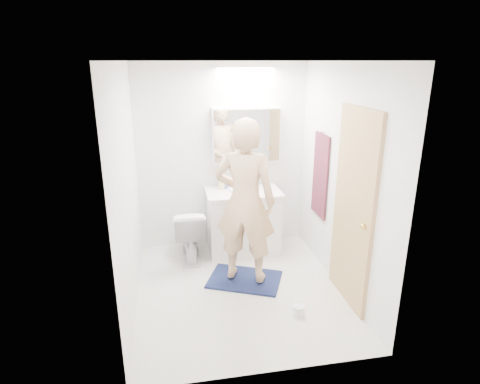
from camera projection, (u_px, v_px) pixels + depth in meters
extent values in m
plane|color=silver|center=(240.00, 289.00, 4.38)|extent=(2.50, 2.50, 0.00)
plane|color=white|center=(240.00, 61.00, 3.62)|extent=(2.50, 2.50, 0.00)
plane|color=white|center=(222.00, 158.00, 5.17)|extent=(2.50, 0.00, 2.50)
plane|color=white|center=(271.00, 237.00, 2.83)|extent=(2.50, 0.00, 2.50)
plane|color=white|center=(127.00, 192.00, 3.81)|extent=(0.00, 2.50, 2.50)
plane|color=white|center=(342.00, 180.00, 4.19)|extent=(0.00, 2.50, 2.50)
cube|color=white|center=(243.00, 222.00, 5.20)|extent=(0.90, 0.55, 0.78)
cube|color=white|center=(243.00, 192.00, 5.07)|extent=(0.95, 0.58, 0.04)
cylinder|color=white|center=(243.00, 189.00, 5.08)|extent=(0.36, 0.36, 0.03)
cylinder|color=silver|center=(240.00, 180.00, 5.24)|extent=(0.02, 0.02, 0.16)
cube|color=white|center=(246.00, 135.00, 5.06)|extent=(0.88, 0.14, 0.70)
cube|color=silver|center=(247.00, 136.00, 4.98)|extent=(0.84, 0.01, 0.66)
imported|color=white|center=(189.00, 233.00, 4.98)|extent=(0.39, 0.67, 0.68)
cube|color=#151D43|center=(245.00, 279.00, 4.56)|extent=(0.95, 0.82, 0.02)
imported|color=tan|center=(245.00, 202.00, 4.26)|extent=(0.78, 0.66, 1.82)
cube|color=tan|center=(353.00, 210.00, 3.92)|extent=(0.04, 0.80, 2.00)
sphere|color=gold|center=(363.00, 226.00, 3.65)|extent=(0.06, 0.06, 0.06)
cube|color=#16133D|center=(320.00, 175.00, 4.73)|extent=(0.02, 0.42, 1.00)
cylinder|color=silver|center=(322.00, 132.00, 4.56)|extent=(0.07, 0.02, 0.02)
imported|color=beige|center=(221.00, 180.00, 5.12)|extent=(0.13, 0.13, 0.23)
imported|color=#5678B8|center=(225.00, 182.00, 5.17)|extent=(0.10, 0.10, 0.15)
imported|color=#464DD3|center=(254.00, 183.00, 5.22)|extent=(0.12, 0.12, 0.10)
cylinder|color=white|center=(298.00, 310.00, 3.93)|extent=(0.11, 0.11, 0.10)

